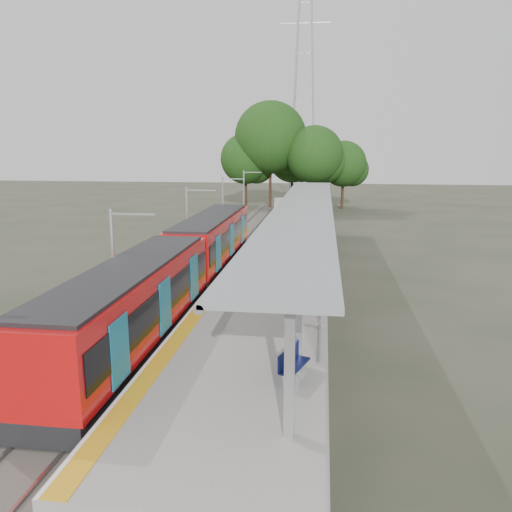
{
  "coord_description": "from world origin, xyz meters",
  "views": [
    {
      "loc": [
        2.69,
        -13.12,
        7.99
      ],
      "look_at": [
        -0.79,
        12.59,
        2.3
      ],
      "focal_mm": 35.0,
      "sensor_mm": 36.0,
      "label": 1
    }
  ],
  "objects": [
    {
      "name": "catenary_masts",
      "position": [
        -6.22,
        19.0,
        2.91
      ],
      "size": [
        2.08,
        48.16,
        5.4
      ],
      "color": "#9EA0A5",
      "rests_on": "ground"
    },
    {
      "name": "tree_cluster",
      "position": [
        -2.28,
        52.67,
        7.6
      ],
      "size": [
        18.9,
        12.66,
        13.77
      ],
      "color": "#382316",
      "rests_on": "ground"
    },
    {
      "name": "ground",
      "position": [
        0.0,
        0.0,
        0.0
      ],
      "size": [
        200.0,
        200.0,
        0.0
      ],
      "primitive_type": "plane",
      "color": "#474438",
      "rests_on": "ground"
    },
    {
      "name": "trackbed",
      "position": [
        -4.5,
        20.0,
        0.12
      ],
      "size": [
        3.0,
        70.0,
        0.24
      ],
      "primitive_type": "cube",
      "color": "#59544C",
      "rests_on": "ground"
    },
    {
      "name": "train",
      "position": [
        -4.5,
        11.34,
        2.05
      ],
      "size": [
        2.74,
        27.6,
        3.62
      ],
      "color": "black",
      "rests_on": "ground"
    },
    {
      "name": "tactile_strip",
      "position": [
        -2.55,
        20.0,
        1.01
      ],
      "size": [
        0.6,
        50.0,
        0.02
      ],
      "primitive_type": "cube",
      "color": "gold",
      "rests_on": "platform"
    },
    {
      "name": "bench_near",
      "position": [
        1.88,
        1.07,
        1.53
      ],
      "size": [
        0.93,
        1.54,
        1.01
      ],
      "rotation": [
        0.0,
        0.0,
        -0.34
      ],
      "color": "#0F154B",
      "rests_on": "platform"
    },
    {
      "name": "platform",
      "position": [
        0.0,
        20.0,
        0.5
      ],
      "size": [
        6.0,
        50.0,
        1.0
      ],
      "primitive_type": "cube",
      "color": "gray",
      "rests_on": "ground"
    },
    {
      "name": "info_pillar_near",
      "position": [
        2.05,
        8.99,
        1.7
      ],
      "size": [
        0.36,
        0.36,
        1.62
      ],
      "rotation": [
        0.0,
        0.0,
        0.05
      ],
      "color": "beige",
      "rests_on": "platform"
    },
    {
      "name": "info_pillar_far",
      "position": [
        0.92,
        18.48,
        1.82
      ],
      "size": [
        0.43,
        0.43,
        1.9
      ],
      "rotation": [
        0.0,
        0.0,
        -0.26
      ],
      "color": "beige",
      "rests_on": "platform"
    },
    {
      "name": "bench_far",
      "position": [
        1.52,
        32.87,
        1.6
      ],
      "size": [
        1.03,
        1.73,
        1.13
      ],
      "rotation": [
        0.0,
        0.0,
        -0.33
      ],
      "color": "#0F154B",
      "rests_on": "platform"
    },
    {
      "name": "pylon",
      "position": [
        -1.0,
        73.0,
        19.0
      ],
      "size": [
        8.0,
        4.0,
        38.0
      ],
      "primitive_type": null,
      "color": "#9EA0A5",
      "rests_on": "ground"
    },
    {
      "name": "canopy",
      "position": [
        1.61,
        16.19,
        4.2
      ],
      "size": [
        3.27,
        38.0,
        3.66
      ],
      "color": "#9EA0A5",
      "rests_on": "platform"
    },
    {
      "name": "litter_bin",
      "position": [
        1.08,
        18.02,
        1.45
      ],
      "size": [
        0.58,
        0.58,
        0.9
      ],
      "primitive_type": "cylinder",
      "rotation": [
        0.0,
        0.0,
        -0.4
      ],
      "color": "#9EA0A5",
      "rests_on": "platform"
    },
    {
      "name": "end_fence",
      "position": [
        0.0,
        44.95,
        1.6
      ],
      "size": [
        6.0,
        0.1,
        1.2
      ],
      "primitive_type": "cube",
      "color": "#9EA0A5",
      "rests_on": "platform"
    },
    {
      "name": "bench_mid",
      "position": [
        1.69,
        14.31,
        1.51
      ],
      "size": [
        0.84,
        1.48,
        0.97
      ],
      "rotation": [
        0.0,
        0.0,
        0.3
      ],
      "color": "#0F154B",
      "rests_on": "platform"
    }
  ]
}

